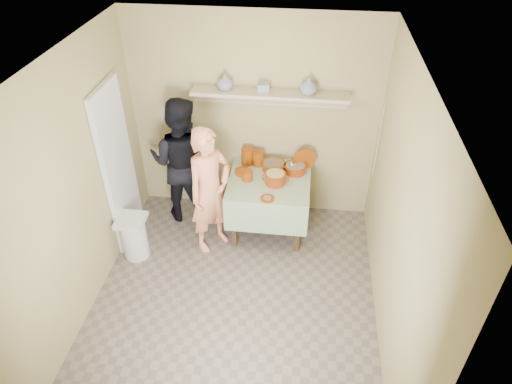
# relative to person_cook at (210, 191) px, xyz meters

# --- Properties ---
(ground) EXTENTS (3.50, 3.50, 0.00)m
(ground) POSITION_rel_person_cook_xyz_m (0.40, -0.91, -0.80)
(ground) COLOR #6A5D53
(ground) RESTS_ON ground
(tile_panel) EXTENTS (0.06, 0.70, 2.00)m
(tile_panel) POSITION_rel_person_cook_xyz_m (-1.06, 0.04, 0.20)
(tile_panel) COLOR silver
(tile_panel) RESTS_ON ground
(plate_stack_a) EXTENTS (0.16, 0.16, 0.21)m
(plate_stack_a) POSITION_rel_person_cook_xyz_m (0.34, 0.68, 0.07)
(plate_stack_a) COLOR #6D2801
(plate_stack_a) RESTS_ON serving_table
(plate_stack_b) EXTENTS (0.15, 0.15, 0.18)m
(plate_stack_b) POSITION_rel_person_cook_xyz_m (0.47, 0.67, 0.05)
(plate_stack_b) COLOR #6D2801
(plate_stack_b) RESTS_ON serving_table
(bowl_stack) EXTENTS (0.13, 0.13, 0.13)m
(bowl_stack) POSITION_rel_person_cook_xyz_m (0.38, 0.32, 0.03)
(bowl_stack) COLOR #6D2801
(bowl_stack) RESTS_ON serving_table
(empty_bowl) EXTENTS (0.19, 0.19, 0.05)m
(empty_bowl) POSITION_rel_person_cook_xyz_m (0.31, 0.45, -0.01)
(empty_bowl) COLOR #6D2801
(empty_bowl) RESTS_ON serving_table
(propped_lid) EXTENTS (0.29, 0.13, 0.29)m
(propped_lid) POSITION_rel_person_cook_xyz_m (1.04, 0.67, 0.08)
(propped_lid) COLOR #6D2801
(propped_lid) RESTS_ON serving_table
(vase_right) EXTENTS (0.24, 0.24, 0.20)m
(vase_right) POSITION_rel_person_cook_xyz_m (1.03, 0.71, 1.02)
(vase_right) COLOR navy
(vase_right) RESTS_ON wall_shelf
(vase_left) EXTENTS (0.26, 0.26, 0.19)m
(vase_left) POSITION_rel_person_cook_xyz_m (0.08, 0.73, 1.02)
(vase_left) COLOR navy
(vase_left) RESTS_ON wall_shelf
(ceramic_box) EXTENTS (0.14, 0.10, 0.09)m
(ceramic_box) POSITION_rel_person_cook_xyz_m (0.52, 0.72, 0.97)
(ceramic_box) COLOR navy
(ceramic_box) RESTS_ON wall_shelf
(person_cook) EXTENTS (0.66, 0.69, 1.60)m
(person_cook) POSITION_rel_person_cook_xyz_m (0.00, 0.00, 0.00)
(person_cook) COLOR #EA8965
(person_cook) RESTS_ON ground
(person_helper) EXTENTS (0.85, 0.68, 1.67)m
(person_helper) POSITION_rel_person_cook_xyz_m (-0.46, 0.52, 0.04)
(person_helper) COLOR black
(person_helper) RESTS_ON ground
(room_shell) EXTENTS (3.04, 3.54, 2.62)m
(room_shell) POSITION_rel_person_cook_xyz_m (0.40, -0.91, 0.81)
(room_shell) COLOR tan
(room_shell) RESTS_ON ground
(serving_table) EXTENTS (0.97, 0.97, 0.76)m
(serving_table) POSITION_rel_person_cook_xyz_m (0.65, 0.37, -0.16)
(serving_table) COLOR #4C2D16
(serving_table) RESTS_ON ground
(cazuela_meat_a) EXTENTS (0.30, 0.30, 0.10)m
(cazuela_meat_a) POSITION_rel_person_cook_xyz_m (0.67, 0.58, 0.02)
(cazuela_meat_a) COLOR #6A1D06
(cazuela_meat_a) RESTS_ON serving_table
(cazuela_meat_b) EXTENTS (0.28, 0.28, 0.10)m
(cazuela_meat_b) POSITION_rel_person_cook_xyz_m (0.94, 0.56, 0.02)
(cazuela_meat_b) COLOR #6A1D06
(cazuela_meat_b) RESTS_ON serving_table
(ladle) EXTENTS (0.08, 0.26, 0.19)m
(ladle) POSITION_rel_person_cook_xyz_m (0.90, 0.55, 0.07)
(ladle) COLOR silver
(ladle) RESTS_ON cazuela_meat_b
(cazuela_rice) EXTENTS (0.33, 0.25, 0.14)m
(cazuela_rice) POSITION_rel_person_cook_xyz_m (0.72, 0.29, 0.05)
(cazuela_rice) COLOR #6A1D06
(cazuela_rice) RESTS_ON serving_table
(front_plate) EXTENTS (0.16, 0.16, 0.03)m
(front_plate) POSITION_rel_person_cook_xyz_m (0.66, -0.03, -0.03)
(front_plate) COLOR #6D2801
(front_plate) RESTS_ON serving_table
(wall_shelf) EXTENTS (1.80, 0.25, 0.21)m
(wall_shelf) POSITION_rel_person_cook_xyz_m (0.60, 0.74, 0.88)
(wall_shelf) COLOR tan
(wall_shelf) RESTS_ON room_shell
(trash_bin) EXTENTS (0.32, 0.32, 0.56)m
(trash_bin) POSITION_rel_person_cook_xyz_m (-0.88, -0.31, -0.51)
(trash_bin) COLOR silver
(trash_bin) RESTS_ON ground
(electrical_cord) EXTENTS (0.01, 0.05, 0.90)m
(electrical_cord) POSITION_rel_person_cook_xyz_m (1.87, 0.57, 0.45)
(electrical_cord) COLOR silver
(electrical_cord) RESTS_ON wall_shelf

